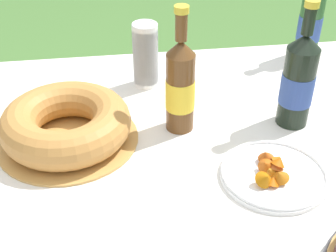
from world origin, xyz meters
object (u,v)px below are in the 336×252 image
cup_stack (146,55)px  cider_bottle_amber (180,86)px  snack_plate_near (274,173)px  cider_bottle_green (311,21)px  bundt_cake (66,124)px  juice_bottle_red (298,81)px

cup_stack → cider_bottle_amber: 0.24m
cider_bottle_amber → snack_plate_near: cider_bottle_amber is taller
cider_bottle_green → bundt_cake: bearing=-154.2°
cider_bottle_green → juice_bottle_red: bearing=-116.3°
cider_bottle_green → juice_bottle_red: 0.40m
cup_stack → cider_bottle_green: size_ratio=0.59×
cider_bottle_amber → cup_stack: bearing=105.1°
juice_bottle_red → cider_bottle_green: bearing=63.7°
bundt_cake → cider_bottle_amber: cider_bottle_amber is taller
cider_bottle_amber → snack_plate_near: size_ratio=1.34×
cup_stack → juice_bottle_red: bearing=-35.1°
cup_stack → snack_plate_near: (0.24, -0.45, -0.08)m
bundt_cake → snack_plate_near: bearing=-24.1°
juice_bottle_red → bundt_cake: bearing=-179.8°
cider_bottle_green → cider_bottle_amber: size_ratio=1.00×
cider_bottle_green → cup_stack: bearing=-168.1°
cider_bottle_green → juice_bottle_red: juice_bottle_red is taller
bundt_cake → cup_stack: bearing=48.8°
bundt_cake → snack_plate_near: size_ratio=1.44×
cider_bottle_green → juice_bottle_red: (-0.18, -0.36, 0.00)m
bundt_cake → cider_bottle_amber: bearing=3.9°
bundt_cake → juice_bottle_red: 0.57m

